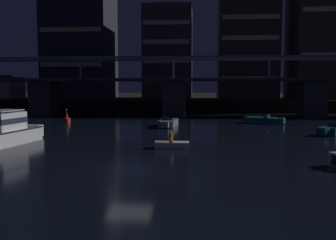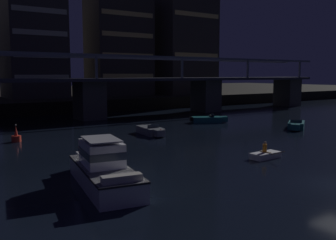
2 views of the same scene
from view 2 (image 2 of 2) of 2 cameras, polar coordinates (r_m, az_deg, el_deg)
far_riverbank at (r=102.40m, az=-21.71°, el=3.41°), size 240.00×80.00×2.20m
river_bridge at (r=56.09m, az=-11.88°, el=4.29°), size 93.43×6.40×9.38m
tower_west_tall at (r=75.68m, az=-19.86°, el=10.64°), size 10.16×11.94×19.82m
tower_central at (r=79.33m, az=-7.49°, el=11.13°), size 12.08×8.80×20.74m
cabin_cruiser_near_left at (r=22.76m, az=-9.86°, el=-7.20°), size 3.90×9.35×2.79m
speedboat_near_center at (r=48.32m, az=18.91°, el=-0.74°), size 4.73×3.92×1.16m
speedboat_near_right at (r=51.60m, az=6.14°, el=0.07°), size 4.95×3.39×1.16m
speedboat_mid_center at (r=41.27m, az=-2.61°, el=-1.63°), size 2.19×5.23×1.16m
channel_buoy at (r=39.61m, az=-22.08°, el=-2.41°), size 0.90×0.90×1.76m
dinghy_with_paddler at (r=30.59m, az=14.59°, el=-5.15°), size 2.65×2.43×1.36m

